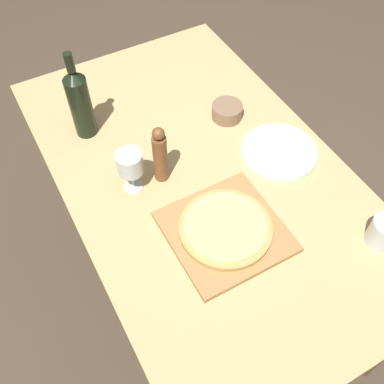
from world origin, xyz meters
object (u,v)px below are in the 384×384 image
at_px(wine_bottle, 80,102).
at_px(pepper_mill, 160,155).
at_px(small_bowl, 227,111).
at_px(wine_glass, 130,164).
at_px(pizza, 226,228).

xyz_separation_m(wine_bottle, pepper_mill, (0.14, -0.31, -0.03)).
bearing_deg(pepper_mill, small_bowl, 22.47).
distance_m(wine_bottle, wine_glass, 0.31).
bearing_deg(pizza, wine_glass, 119.70).
bearing_deg(wine_glass, pizza, -60.30).
bearing_deg(pepper_mill, wine_bottle, 113.82).
distance_m(pizza, pepper_mill, 0.30).
xyz_separation_m(pepper_mill, wine_glass, (-0.10, 0.01, 0.01)).
height_order(pizza, wine_bottle, wine_bottle).
xyz_separation_m(pizza, wine_glass, (-0.17, 0.29, 0.08)).
xyz_separation_m(wine_glass, small_bowl, (0.43, 0.13, -0.09)).
bearing_deg(wine_glass, wine_bottle, 97.54).
height_order(pizza, small_bowl, small_bowl).
relative_size(wine_bottle, wine_glass, 2.13).
relative_size(pizza, small_bowl, 2.50).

